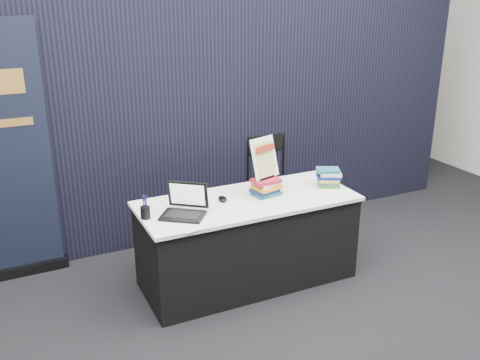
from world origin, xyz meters
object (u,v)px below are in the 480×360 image
(info_sign, at_px, (265,158))
(stacking_chair, at_px, (274,180))
(book_stack_tall, at_px, (266,187))
(display_table, at_px, (247,241))
(laptop, at_px, (181,208))
(book_stack_short, at_px, (329,177))

(info_sign, bearing_deg, stacking_chair, 38.31)
(stacking_chair, bearing_deg, book_stack_tall, -126.48)
(display_table, xyz_separation_m, stacking_chair, (0.71, 0.83, 0.16))
(laptop, xyz_separation_m, book_stack_tall, (0.78, 0.09, 0.01))
(book_stack_tall, relative_size, book_stack_short, 1.04)
(info_sign, distance_m, stacking_chair, 1.07)
(book_stack_short, bearing_deg, laptop, -178.31)
(laptop, height_order, stacking_chair, laptop)
(display_table, xyz_separation_m, book_stack_tall, (0.18, 0.03, 0.45))
(book_stack_tall, bearing_deg, display_table, -171.44)
(info_sign, relative_size, stacking_chair, 0.36)
(info_sign, xyz_separation_m, stacking_chair, (0.52, 0.78, -0.52))
(laptop, height_order, info_sign, info_sign)
(book_stack_tall, xyz_separation_m, book_stack_short, (0.60, -0.05, 0.01))
(laptop, distance_m, info_sign, 0.83)
(display_table, distance_m, book_stack_tall, 0.48)
(display_table, height_order, laptop, laptop)
(display_table, height_order, stacking_chair, stacking_chair)
(book_stack_tall, height_order, stacking_chair, stacking_chair)
(book_stack_tall, height_order, info_sign, info_sign)
(display_table, relative_size, stacking_chair, 1.86)
(book_stack_tall, distance_m, stacking_chair, 1.00)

